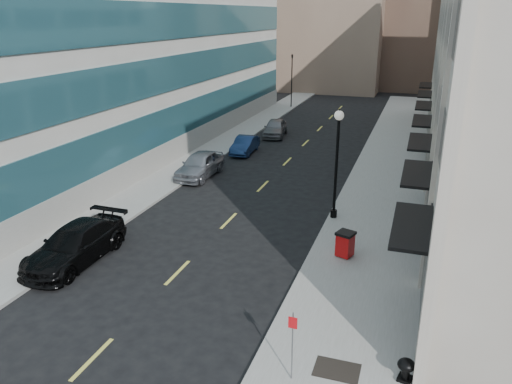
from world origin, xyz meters
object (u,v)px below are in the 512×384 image
Objects in this scene: car_black_pickup at (75,245)px; lamppost at (337,155)px; trash_bin at (345,243)px; traffic_signal at (292,58)px; car_blue_sedan at (245,145)px; car_grey_sedan at (275,128)px; sign_post at (293,337)px; urn_planter at (406,368)px; car_silver_sedan at (200,165)px.

lamppost reaches higher than car_black_pickup.
traffic_signal is at bearing 127.48° from trash_bin.
car_grey_sedan reaches higher than car_blue_sedan.
traffic_signal is 1.24× the size of car_black_pickup.
urn_planter is (3.24, 1.01, -1.05)m from sign_post.
sign_post reaches higher than car_grey_sedan.
car_blue_sedan is 0.89× the size of car_grey_sedan.
car_black_pickup is at bearing -100.99° from car_grey_sedan.
lamppost is at bearing 109.77° from urn_planter.
trash_bin is 1.63× the size of urn_planter.
car_blue_sedan is 26.85m from urn_planter.
traffic_signal is 40.78m from car_black_pickup.
sign_post is 3.55m from urn_planter.
car_black_pickup is 1.14× the size of car_silver_sedan.
car_blue_sedan reaches higher than urn_planter.
car_silver_sedan is 13.10m from car_grey_sedan.
traffic_signal is at bearing 108.63° from lamppost.
car_silver_sedan is at bearing -104.01° from car_grey_sedan.
car_black_pickup is 0.96× the size of lamppost.
car_silver_sedan reaches higher than car_black_pickup.
urn_planter is at bearing -71.06° from traffic_signal.
car_black_pickup is 1.40× the size of car_blue_sedan.
car_grey_sedan is at bearing 110.06° from sign_post.
trash_bin is (9.79, -22.03, 0.02)m from car_grey_sedan.
traffic_signal is 46.72m from sign_post.
lamppost is at bearing -53.93° from car_blue_sedan.
sign_post is at bearing -162.70° from urn_planter.
car_blue_sedan is 26.33m from sign_post.
traffic_signal is at bearing 92.08° from car_silver_sedan.
lamppost is (8.50, -17.61, 2.84)m from car_grey_sedan.
urn_planter is (3.01, -7.54, -0.20)m from trash_bin.
car_blue_sedan is 14.81m from lamppost.
sign_post is at bearing -75.23° from traffic_signal.
car_black_pickup is at bearing -139.99° from lamppost.
lamppost is (9.97, -4.59, 2.77)m from car_silver_sedan.
trash_bin is at bearing -38.33° from car_silver_sedan.
lamppost reaches higher than car_grey_sedan.
urn_planter is at bearing -74.15° from car_grey_sedan.
car_grey_sedan is 24.11m from trash_bin.
car_grey_sedan is (1.56, 26.05, -0.05)m from car_black_pickup.
car_silver_sedan is at bearing 90.43° from car_black_pickup.
car_grey_sedan is 1.96× the size of sign_post.
sign_post is at bearing -70.10° from car_blue_sedan.
car_black_pickup reaches higher than car_grey_sedan.
traffic_signal is 33.88m from lamppost.
car_black_pickup is 2.45× the size of sign_post.
traffic_signal is 38.73m from trash_bin.
sign_post is (1.06, -12.97, -1.97)m from lamppost.
trash_bin is at bearing 91.15° from sign_post.
sign_post reaches higher than urn_planter.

